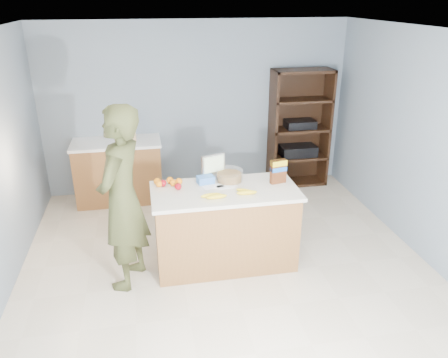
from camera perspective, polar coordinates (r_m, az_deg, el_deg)
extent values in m
cube|color=beige|center=(4.82, 0.79, -12.64)|extent=(4.50, 5.00, 0.02)
cube|color=gray|center=(6.57, -3.53, 9.24)|extent=(4.50, 0.02, 2.50)
cube|color=gray|center=(5.14, 26.33, 2.89)|extent=(0.02, 5.00, 2.50)
cube|color=white|center=(3.93, 1.00, 18.49)|extent=(4.50, 5.00, 0.02)
cube|color=brown|center=(4.84, 0.11, -6.46)|extent=(1.50, 0.70, 0.86)
cube|color=silver|center=(4.63, 0.12, -1.60)|extent=(1.56, 0.76, 0.04)
cube|color=black|center=(5.03, 0.11, -10.23)|extent=(1.46, 0.66, 0.10)
cube|color=brown|center=(6.50, -13.55, 0.87)|extent=(1.20, 0.60, 0.86)
cube|color=white|center=(6.35, -13.93, 4.63)|extent=(1.24, 0.62, 0.04)
cube|color=black|center=(7.00, 9.33, 6.88)|extent=(0.90, 0.04, 1.80)
cube|color=black|center=(6.70, 6.36, 6.32)|extent=(0.04, 0.40, 1.80)
cube|color=black|center=(7.00, 13.16, 6.57)|extent=(0.04, 0.40, 1.80)
cube|color=black|center=(7.14, 9.36, -0.33)|extent=(0.90, 0.40, 0.04)
cube|color=black|center=(6.98, 9.58, 2.92)|extent=(0.90, 0.40, 0.04)
cube|color=black|center=(6.84, 9.83, 6.46)|extent=(0.90, 0.40, 0.04)
cube|color=black|center=(6.73, 10.09, 10.13)|extent=(0.90, 0.40, 0.04)
cube|color=black|center=(6.65, 10.35, 13.74)|extent=(0.90, 0.40, 0.04)
cube|color=black|center=(6.95, 9.64, 3.69)|extent=(0.55, 0.32, 0.16)
cube|color=black|center=(6.82, 9.88, 7.10)|extent=(0.45, 0.30, 0.12)
imported|color=#3A3D1F|center=(4.40, -13.14, -2.60)|extent=(0.68, 0.81, 1.90)
cube|color=tan|center=(6.28, -12.00, 5.86)|extent=(0.12, 0.10, 0.22)
cylinder|color=black|center=(6.24, -12.48, 7.19)|extent=(0.02, 0.02, 0.09)
cylinder|color=black|center=(6.24, -12.30, 7.20)|extent=(0.02, 0.02, 0.09)
cylinder|color=black|center=(6.24, -12.11, 7.22)|extent=(0.02, 0.02, 0.09)
cylinder|color=black|center=(6.24, -11.93, 7.23)|extent=(0.02, 0.02, 0.09)
cylinder|color=black|center=(6.24, -11.74, 7.25)|extent=(0.02, 0.02, 0.09)
cube|color=white|center=(4.69, -1.42, -0.98)|extent=(0.24, 0.16, 0.00)
cube|color=white|center=(4.69, 0.41, -1.00)|extent=(0.23, 0.14, 0.00)
ellipsoid|color=yellow|center=(4.44, -1.74, -2.14)|extent=(0.22, 0.07, 0.05)
ellipsoid|color=yellow|center=(4.41, -0.97, -2.32)|extent=(0.22, 0.07, 0.05)
ellipsoid|color=yellow|center=(4.50, 3.00, -1.78)|extent=(0.22, 0.05, 0.05)
ellipsoid|color=yellow|center=(4.53, 2.88, -1.60)|extent=(0.21, 0.16, 0.05)
sphere|color=maroon|center=(4.73, -7.96, -0.54)|extent=(0.07, 0.07, 0.07)
sphere|color=maroon|center=(4.63, -6.02, -0.99)|extent=(0.07, 0.07, 0.07)
sphere|color=orange|center=(4.72, -8.46, -0.61)|extent=(0.07, 0.07, 0.07)
sphere|color=orange|center=(4.79, -7.08, -0.16)|extent=(0.07, 0.07, 0.07)
sphere|color=orange|center=(4.72, -6.64, -0.52)|extent=(0.07, 0.07, 0.07)
sphere|color=orange|center=(4.75, -5.90, -0.32)|extent=(0.07, 0.07, 0.07)
sphere|color=orange|center=(4.78, -8.72, -0.33)|extent=(0.07, 0.07, 0.07)
cube|color=blue|center=(4.77, -2.43, -0.08)|extent=(0.20, 0.15, 0.08)
cylinder|color=#267219|center=(4.82, 0.69, 0.25)|extent=(0.27, 0.27, 0.09)
cylinder|color=white|center=(4.81, 0.69, 0.47)|extent=(0.30, 0.30, 0.13)
cylinder|color=silver|center=(4.91, -1.39, 0.19)|extent=(0.12, 0.12, 0.01)
cylinder|color=silver|center=(4.90, -1.39, 0.52)|extent=(0.02, 0.02, 0.05)
cube|color=silver|center=(4.85, -1.41, 2.00)|extent=(0.28, 0.12, 0.22)
cube|color=yellow|center=(4.83, -1.30, 1.92)|extent=(0.23, 0.08, 0.18)
cube|color=#592B14|center=(4.77, 7.10, 0.96)|extent=(0.18, 0.09, 0.26)
cube|color=yellow|center=(4.74, 7.16, 2.10)|extent=(0.18, 0.10, 0.06)
cube|color=blue|center=(4.76, 7.12, 1.31)|extent=(0.18, 0.10, 0.05)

